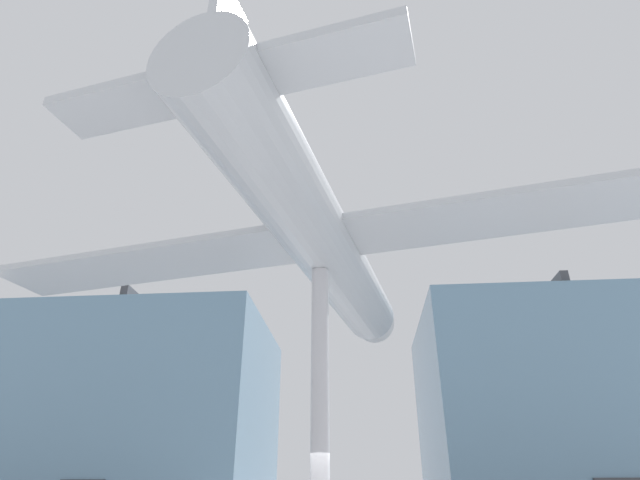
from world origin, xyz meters
The scene contains 4 objects.
glass_pavilion_left centered at (-10.13, 14.48, 5.05)m, with size 11.99×10.54×10.68m.
glass_pavilion_right centered at (10.13, 14.48, 5.05)m, with size 11.99×10.54×10.68m.
support_pylon_central centered at (0.00, 0.00, 3.41)m, with size 0.42×0.42×6.82m.
suspended_airplane centered at (0.03, 0.12, 7.72)m, with size 19.96×14.47×3.15m.
Camera 1 is at (0.97, -11.67, 1.62)m, focal length 28.00 mm.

